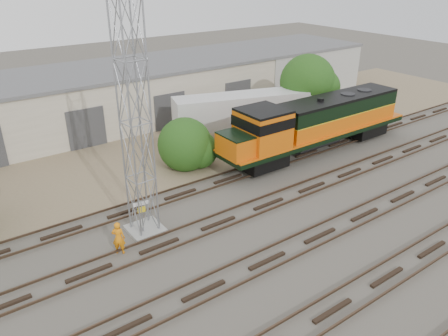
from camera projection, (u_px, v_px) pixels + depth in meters
ground at (284, 215)px, 27.35m from camera, size 140.00×140.00×0.00m
dirt_strip at (168, 142)px, 38.37m from camera, size 80.00×16.00×0.02m
tracks at (320, 236)px, 25.11m from camera, size 80.00×20.40×0.28m
warehouse at (127, 93)px, 43.13m from camera, size 58.40×10.40×5.30m
locomotive at (316, 123)px, 35.32m from camera, size 18.63×3.27×4.48m
signal_tower at (136, 127)px, 22.98m from camera, size 1.96×1.96×13.29m
sign_post at (142, 211)px, 24.74m from camera, size 0.89×0.17×2.19m
worker at (119, 238)px, 23.35m from camera, size 0.84×0.80×1.94m
semi_trailer at (251, 110)px, 38.50m from camera, size 13.28×6.41×4.03m
dumpster_blue at (305, 92)px, 50.52m from camera, size 1.95×1.88×1.50m
dumpster_red at (290, 97)px, 48.74m from camera, size 1.65×1.56×1.40m
tree_mid at (189, 146)px, 33.08m from camera, size 4.36×4.15×4.15m
tree_east at (311, 83)px, 40.34m from camera, size 5.36×5.10×6.89m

